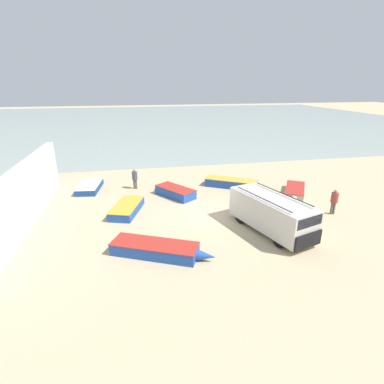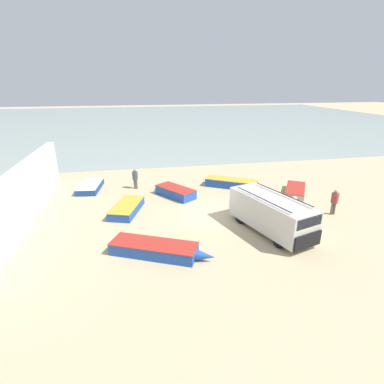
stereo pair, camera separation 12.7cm
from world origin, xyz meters
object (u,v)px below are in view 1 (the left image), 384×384
fishing_rowboat_1 (233,183)px  fisherman_1 (135,177)px  fishing_rowboat_4 (90,186)px  fisherman_0 (334,200)px  fishing_rowboat_3 (295,191)px  fishing_rowboat_5 (174,191)px  fishing_rowboat_2 (158,249)px  parked_van (272,213)px  fishing_rowboat_0 (127,208)px

fishing_rowboat_1 → fisherman_1: size_ratio=2.95×
fishing_rowboat_1 → fisherman_1: 8.02m
fishing_rowboat_4 → fisherman_0: bearing=-109.7°
fisherman_1 → fishing_rowboat_3: bearing=-93.4°
fishing_rowboat_1 → fishing_rowboat_3: bearing=-0.6°
fishing_rowboat_4 → fisherman_1: (3.59, -0.56, 0.73)m
fishing_rowboat_5 → fisherman_0: bearing=-154.0°
fishing_rowboat_2 → fishing_rowboat_5: 8.29m
fishing_rowboat_2 → fishing_rowboat_3: (11.08, 6.51, -0.04)m
parked_van → fisherman_0: size_ratio=3.40×
fishing_rowboat_0 → fishing_rowboat_1: fishing_rowboat_1 is taller
fishing_rowboat_3 → fishing_rowboat_4: fishing_rowboat_3 is taller
fisherman_1 → parked_van: bearing=-126.0°
fishing_rowboat_0 → fishing_rowboat_3: fishing_rowboat_0 is taller
fishing_rowboat_2 → fishing_rowboat_3: bearing=55.7°
parked_van → fishing_rowboat_1: bearing=159.5°
fishing_rowboat_3 → fishing_rowboat_4: bearing=-74.0°
fishing_rowboat_1 → fishing_rowboat_4: size_ratio=1.20×
fishing_rowboat_1 → fishing_rowboat_2: fishing_rowboat_1 is taller
fishing_rowboat_0 → fishing_rowboat_5: size_ratio=1.11×
fishing_rowboat_1 → fishing_rowboat_4: fishing_rowboat_1 is taller
parked_van → fishing_rowboat_1: 7.78m
fishing_rowboat_0 → fishing_rowboat_2: bearing=-146.9°
fishing_rowboat_1 → fisherman_0: size_ratio=2.84×
fishing_rowboat_1 → fishing_rowboat_0: bearing=-127.9°
fisherman_0 → fishing_rowboat_4: bearing=65.5°
fisherman_0 → fisherman_1: bearing=61.1°
fishing_rowboat_0 → fisherman_1: size_ratio=2.54×
fisherman_1 → fisherman_0: bearing=-107.1°
fishing_rowboat_3 → fisherman_0: bearing=39.8°
parked_van → fisherman_1: 11.70m
fisherman_1 → fishing_rowboat_5: bearing=-114.0°
fishing_rowboat_5 → fisherman_1: (-2.84, 2.23, 0.63)m
fishing_rowboat_0 → fishing_rowboat_2: 5.94m
fishing_rowboat_1 → fishing_rowboat_3: size_ratio=1.20×
fishing_rowboat_3 → fisherman_0: 3.93m
fishing_rowboat_4 → fishing_rowboat_5: (6.43, -2.79, 0.10)m
parked_van → fisherman_1: size_ratio=3.52×
fishing_rowboat_1 → fishing_rowboat_5: size_ratio=1.29×
fisherman_1 → fishing_rowboat_2: bearing=-160.9°
fishing_rowboat_5 → fisherman_1: fisherman_1 is taller
fisherman_1 → fishing_rowboat_1: bearing=-84.9°
parked_van → fishing_rowboat_4: (-11.08, 9.55, -0.89)m
parked_van → fisherman_0: bearing=88.0°
parked_van → fishing_rowboat_1: (0.41, 7.72, -0.80)m
fishing_rowboat_2 → fishing_rowboat_5: fishing_rowboat_5 is taller
fishing_rowboat_0 → fishing_rowboat_2: (1.51, -5.75, 0.03)m
parked_van → fishing_rowboat_2: 6.77m
fishing_rowboat_2 → fisherman_1: (-0.89, 10.29, 0.66)m
parked_van → fishing_rowboat_2: parked_van is taller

